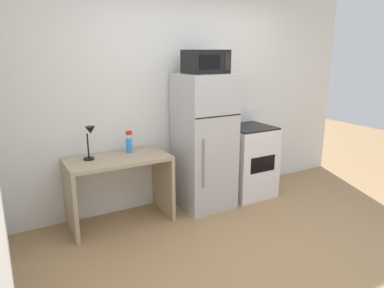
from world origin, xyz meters
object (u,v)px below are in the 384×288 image
at_px(refrigerator, 204,142).
at_px(desk, 119,178).
at_px(desk_lamp, 90,137).
at_px(microwave, 206,62).
at_px(oven_range, 247,160).
at_px(spray_bottle, 129,144).

bearing_deg(refrigerator, desk, 178.02).
height_order(desk_lamp, refrigerator, refrigerator).
height_order(refrigerator, microwave, microwave).
xyz_separation_m(desk_lamp, oven_range, (1.99, -0.09, -0.52)).
bearing_deg(spray_bottle, oven_range, -5.76).
distance_m(microwave, oven_range, 1.44).
distance_m(refrigerator, oven_range, 0.76).
xyz_separation_m(spray_bottle, refrigerator, (0.87, -0.17, -0.05)).
relative_size(desk_lamp, refrigerator, 0.22).
distance_m(spray_bottle, microwave, 1.26).
bearing_deg(spray_bottle, microwave, -12.12).
relative_size(refrigerator, oven_range, 1.46).
bearing_deg(oven_range, desk_lamp, 177.29).
distance_m(desk_lamp, microwave, 1.51).
bearing_deg(oven_range, refrigerator, -179.15).
distance_m(desk, oven_range, 1.73).
bearing_deg(desk, desk_lamp, 165.56).
bearing_deg(desk_lamp, oven_range, -2.71).
bearing_deg(oven_range, desk, 179.13).
height_order(desk_lamp, spray_bottle, desk_lamp).
bearing_deg(oven_range, microwave, -177.36).
relative_size(desk, spray_bottle, 4.37).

